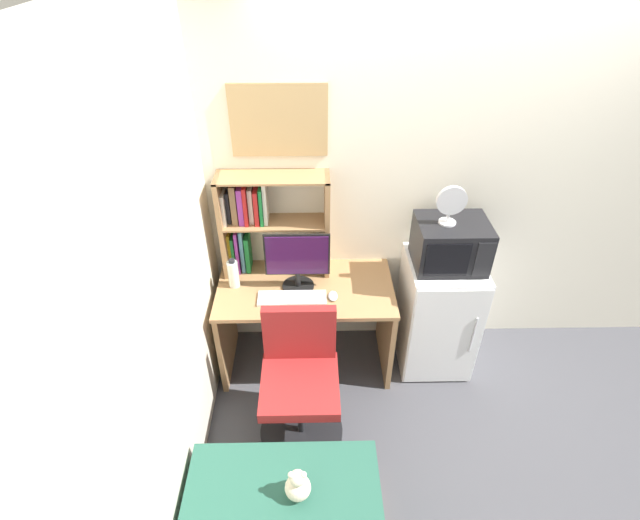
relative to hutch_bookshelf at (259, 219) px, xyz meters
The scene contains 14 objects.
wall_back 1.66m from the hutch_bookshelf, ahead, with size 6.40×0.04×2.60m, color silver.
wall_left 1.55m from the hutch_bookshelf, 103.92° to the right, with size 0.04×4.40×2.60m, color silver.
desk 0.74m from the hutch_bookshelf, 35.94° to the right, with size 1.21×0.64×0.73m.
hutch_bookshelf is the anchor object (origin of this frame).
monitor 0.38m from the hutch_bookshelf, 40.40° to the right, with size 0.43×0.22×0.42m.
keyboard 0.57m from the hutch_bookshelf, 58.17° to the right, with size 0.45×0.14×0.02m, color silver.
computer_mouse 0.71m from the hutch_bookshelf, 34.48° to the right, with size 0.06×0.10×0.03m, color silver.
water_bottle 0.41m from the hutch_bookshelf, 133.39° to the right, with size 0.07×0.07×0.22m.
mini_fridge 1.45m from the hutch_bookshelf, ahead, with size 0.51×0.55×0.90m.
microwave 1.27m from the hutch_bookshelf, ahead, with size 0.46×0.37×0.32m.
desk_fan 1.24m from the hutch_bookshelf, ahead, with size 0.19×0.11×0.26m.
desk_chair 1.12m from the hutch_bookshelf, 71.44° to the right, with size 0.54×0.54×0.91m.
teddy_bear 1.64m from the hutch_bookshelf, 79.79° to the right, with size 0.13×0.13×0.20m.
wall_corkboard 0.67m from the hutch_bookshelf, 29.57° to the left, with size 0.60×0.02×0.45m, color tan.
Camera 1 is at (-0.89, -2.83, 2.78)m, focal length 26.54 mm.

